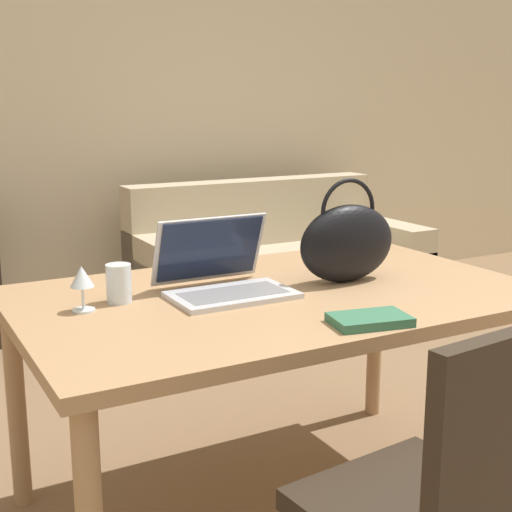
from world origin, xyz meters
TOP-DOWN VIEW (x-y plane):
  - wall_back at (0.00, 3.20)m, footprint 10.00×0.06m
  - dining_table at (-0.14, 0.70)m, footprint 1.57×0.97m
  - chair at (-0.25, -0.17)m, footprint 0.48×0.48m
  - couch at (0.89, 2.48)m, footprint 1.65×0.89m
  - laptop at (-0.30, 0.78)m, footprint 0.36×0.32m
  - drinking_glass at (-0.61, 0.82)m, footprint 0.07×0.07m
  - wine_glass at (-0.72, 0.78)m, footprint 0.07×0.07m
  - handbag at (0.11, 0.70)m, footprint 0.35×0.12m
  - book at (-0.10, 0.30)m, footprint 0.22×0.16m

SIDE VIEW (x-z plane):
  - couch at x=0.89m, z-range -0.13..0.69m
  - chair at x=-0.25m, z-range 0.06..0.97m
  - dining_table at x=-0.14m, z-range 0.29..1.03m
  - book at x=-0.10m, z-range 0.73..0.76m
  - drinking_glass at x=-0.61m, z-range 0.73..0.85m
  - laptop at x=-0.30m, z-range 0.68..0.91m
  - wine_glass at x=-0.72m, z-range 0.76..0.89m
  - handbag at x=0.11m, z-range 0.70..1.03m
  - wall_back at x=0.00m, z-range 0.00..2.70m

